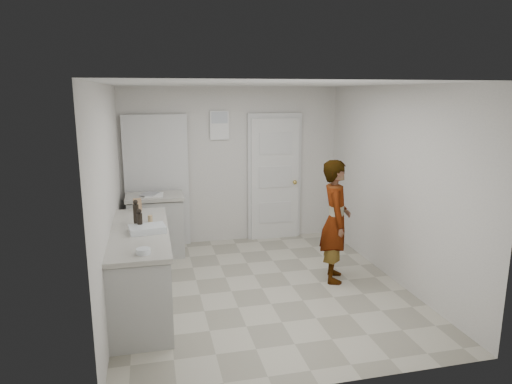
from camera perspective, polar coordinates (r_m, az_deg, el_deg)
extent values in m
plane|color=gray|center=(5.85, 0.74, -11.94)|extent=(4.00, 4.00, 0.00)
plane|color=beige|center=(7.38, -3.00, 3.33)|extent=(3.50, 0.00, 3.50)
plane|color=beige|center=(3.62, 8.53, -6.47)|extent=(3.50, 0.00, 3.50)
plane|color=beige|center=(5.32, -17.85, -0.82)|extent=(0.00, 4.00, 4.00)
plane|color=beige|center=(6.11, 16.91, 0.91)|extent=(0.00, 4.00, 4.00)
plane|color=silver|center=(5.33, 0.81, 13.36)|extent=(4.00, 4.00, 0.00)
cube|color=silver|center=(7.51, 2.38, 1.56)|extent=(0.80, 0.05, 2.00)
cube|color=silver|center=(7.53, 2.32, 1.82)|extent=(0.90, 0.04, 2.10)
sphere|color=#B79A46|center=(7.57, 4.89, 1.22)|extent=(0.07, 0.07, 0.07)
cube|color=white|center=(7.24, -4.59, 8.31)|extent=(0.30, 0.02, 0.45)
cube|color=black|center=(7.27, -12.28, 1.09)|extent=(0.90, 0.05, 2.04)
cube|color=silver|center=(7.24, -12.28, 1.12)|extent=(0.98, 0.02, 2.10)
cube|color=#B8B8B3|center=(5.35, -14.17, -9.72)|extent=(0.60, 1.90, 0.86)
cube|color=black|center=(5.51, -13.96, -13.49)|extent=(0.56, 1.86, 0.08)
cube|color=#B9B5A9|center=(5.20, -14.45, -4.91)|extent=(0.64, 1.96, 0.05)
cube|color=#B8B8B3|center=(7.01, -12.39, -4.32)|extent=(0.80, 0.55, 0.86)
cube|color=black|center=(7.13, -12.24, -7.33)|extent=(0.75, 0.54, 0.08)
cube|color=#B9B5A9|center=(6.89, -12.57, -0.58)|extent=(0.84, 0.61, 0.05)
imported|color=silver|center=(5.94, 9.90, -3.60)|extent=(0.54, 0.67, 1.59)
cube|color=#966D4B|center=(5.99, -14.61, -1.56)|extent=(0.11, 0.06, 0.17)
cylinder|color=tan|center=(5.46, -13.09, -3.28)|extent=(0.05, 0.05, 0.08)
cylinder|color=black|center=(5.17, -14.32, -3.61)|extent=(0.06, 0.06, 0.19)
sphere|color=black|center=(5.14, -14.39, -2.32)|extent=(0.05, 0.05, 0.05)
cylinder|color=black|center=(5.37, -14.75, -2.76)|extent=(0.07, 0.07, 0.24)
sphere|color=black|center=(5.34, -14.84, -1.23)|extent=(0.06, 0.06, 0.06)
cube|color=silver|center=(5.10, -13.43, -4.50)|extent=(0.41, 0.31, 0.07)
cube|color=white|center=(5.10, -13.43, -4.59)|extent=(0.36, 0.26, 0.05)
cylinder|color=silver|center=(4.44, -13.91, -7.19)|extent=(0.14, 0.14, 0.05)
sphere|color=white|center=(4.43, -14.17, -7.25)|extent=(0.05, 0.05, 0.05)
sphere|color=white|center=(4.45, -13.65, -7.14)|extent=(0.05, 0.05, 0.05)
cube|color=white|center=(6.87, -12.62, -0.36)|extent=(0.28, 0.34, 0.01)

